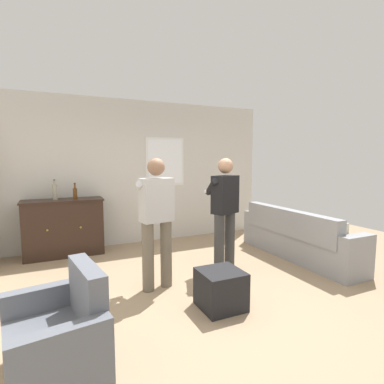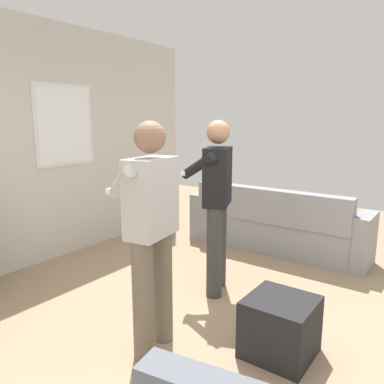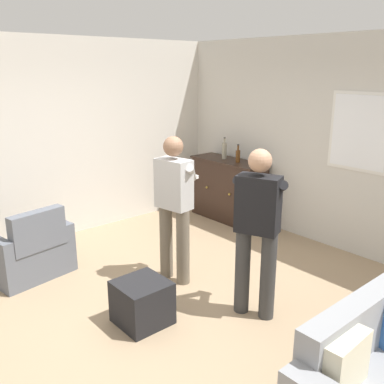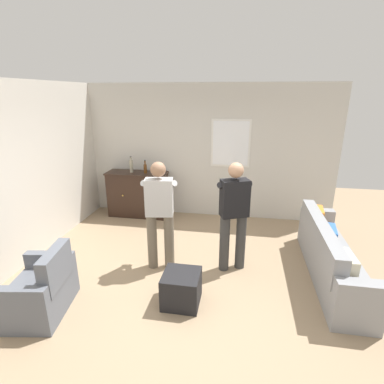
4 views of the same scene
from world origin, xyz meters
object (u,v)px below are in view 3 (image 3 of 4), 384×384
sideboard_cabinet (228,190)px  bottle_liquor_amber (238,156)px  armchair (30,253)px  person_standing_left (175,202)px  bottle_wine_green (224,150)px  ottoman (142,302)px  person_standing_right (258,226)px

sideboard_cabinet → bottle_liquor_amber: bottle_liquor_amber is taller
armchair → person_standing_left: size_ratio=0.58×
person_standing_left → sideboard_cabinet: bearing=118.5°
bottle_wine_green → bottle_liquor_amber: bearing=-4.0°
ottoman → person_standing_right: 1.33m
sideboard_cabinet → bottle_wine_green: (-0.12, 0.01, 0.63)m
bottle_liquor_amber → person_standing_left: bearing=-66.2°
sideboard_cabinet → bottle_wine_green: bottle_wine_green is taller
sideboard_cabinet → armchair: bearing=-92.4°
bottle_wine_green → person_standing_right: (2.25, -1.79, -0.18)m
bottle_wine_green → armchair: bearing=-90.4°
armchair → sideboard_cabinet: (0.13, 3.16, 0.20)m
person_standing_right → armchair: bearing=-148.7°
person_standing_left → bottle_liquor_amber: bearing=113.8°
bottle_wine_green → ottoman: size_ratio=0.74×
armchair → ottoman: size_ratio=2.08×
armchair → person_standing_right: person_standing_right is taller
sideboard_cabinet → bottle_liquor_amber: (0.20, -0.01, 0.59)m
bottle_wine_green → person_standing_left: bearing=-59.0°
bottle_liquor_amber → person_standing_left: size_ratio=0.17×
bottle_wine_green → person_standing_right: size_ratio=0.21×
person_standing_right → person_standing_left: bearing=-172.5°
armchair → sideboard_cabinet: 3.17m
sideboard_cabinet → ottoman: sideboard_cabinet is taller
sideboard_cabinet → person_standing_right: bearing=-39.9°
sideboard_cabinet → bottle_liquor_amber: size_ratio=4.67×
bottle_wine_green → person_standing_left: person_standing_left is taller
person_standing_right → ottoman: bearing=-122.5°
sideboard_cabinet → person_standing_left: (1.05, -1.92, 0.44)m
bottle_liquor_amber → ottoman: bottle_liquor_amber is taller
bottle_wine_green → sideboard_cabinet: bearing=-4.9°
armchair → bottle_liquor_amber: bottle_liquor_amber is taller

